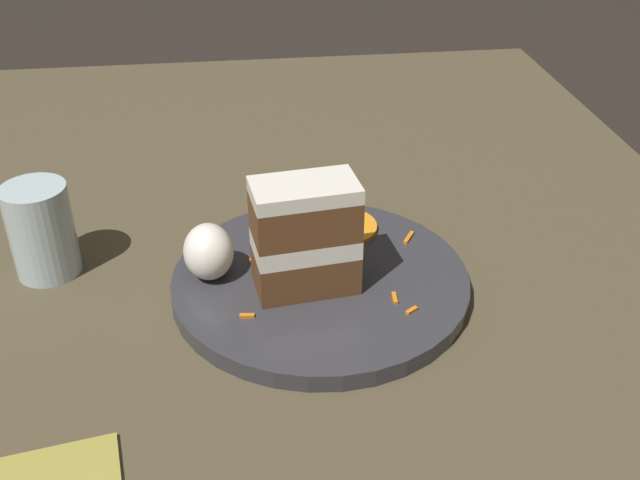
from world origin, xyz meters
name	(u,v)px	position (x,y,z in m)	size (l,w,h in m)	color
ground_plane	(282,315)	(0.00, 0.00, 0.00)	(6.00, 6.00, 0.00)	black
dining_table	(282,304)	(0.00, 0.00, 0.01)	(1.36, 0.97, 0.03)	#4C422D
plate	(320,281)	(0.00, -0.04, 0.04)	(0.28, 0.28, 0.02)	#333338
cake_slice	(305,237)	(-0.02, -0.02, 0.10)	(0.06, 0.10, 0.11)	brown
cream_dollop	(209,252)	(0.01, 0.07, 0.07)	(0.05, 0.05, 0.05)	white
orange_garnish	(341,227)	(0.08, -0.07, 0.05)	(0.08, 0.08, 0.01)	orange
carrot_shreds_scatter	(327,265)	(0.01, -0.05, 0.05)	(0.14, 0.18, 0.00)	orange
drinking_glass	(43,236)	(0.07, 0.23, 0.07)	(0.06, 0.06, 0.09)	silver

